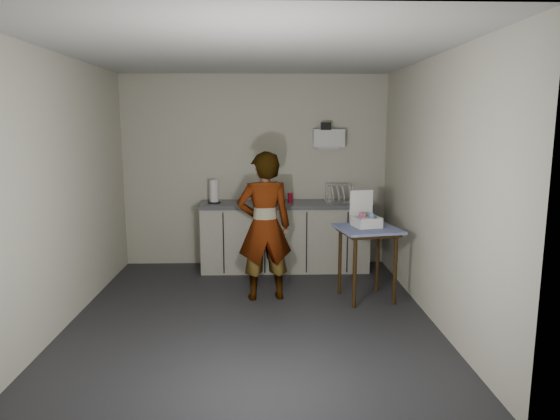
{
  "coord_description": "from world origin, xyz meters",
  "views": [
    {
      "loc": [
        0.14,
        -4.84,
        1.94
      ],
      "look_at": [
        0.3,
        0.45,
        1.02
      ],
      "focal_mm": 32.0,
      "sensor_mm": 36.0,
      "label": 1
    }
  ],
  "objects_px": {
    "soap_bottle": "(276,192)",
    "soda_can": "(290,198)",
    "kitchen_counter": "(285,238)",
    "dish_rack": "(338,198)",
    "paper_towel": "(214,192)",
    "bakery_box": "(366,219)",
    "side_table": "(368,237)",
    "dark_bottle": "(265,193)",
    "standing_man": "(264,226)"
  },
  "relations": [
    {
      "from": "soap_bottle",
      "to": "soda_can",
      "type": "relative_size",
      "value": 2.22
    },
    {
      "from": "kitchen_counter",
      "to": "dish_rack",
      "type": "bearing_deg",
      "value": 0.16
    },
    {
      "from": "paper_towel",
      "to": "bakery_box",
      "type": "height_order",
      "value": "paper_towel"
    },
    {
      "from": "side_table",
      "to": "soda_can",
      "type": "bearing_deg",
      "value": 112.43
    },
    {
      "from": "soap_bottle",
      "to": "dark_bottle",
      "type": "height_order",
      "value": "soap_bottle"
    },
    {
      "from": "kitchen_counter",
      "to": "dish_rack",
      "type": "xyz_separation_m",
      "value": [
        0.71,
        0.0,
        0.54
      ]
    },
    {
      "from": "standing_man",
      "to": "bakery_box",
      "type": "relative_size",
      "value": 4.26
    },
    {
      "from": "soap_bottle",
      "to": "dish_rack",
      "type": "distance_m",
      "value": 0.83
    },
    {
      "from": "kitchen_counter",
      "to": "standing_man",
      "type": "distance_m",
      "value": 1.26
    },
    {
      "from": "standing_man",
      "to": "bakery_box",
      "type": "distance_m",
      "value": 1.13
    },
    {
      "from": "soda_can",
      "to": "bakery_box",
      "type": "relative_size",
      "value": 0.33
    },
    {
      "from": "dark_bottle",
      "to": "soda_can",
      "type": "bearing_deg",
      "value": -15.85
    },
    {
      "from": "soda_can",
      "to": "dish_rack",
      "type": "height_order",
      "value": "dish_rack"
    },
    {
      "from": "dish_rack",
      "to": "side_table",
      "type": "bearing_deg",
      "value": -82.78
    },
    {
      "from": "standing_man",
      "to": "paper_towel",
      "type": "distance_m",
      "value": 1.35
    },
    {
      "from": "kitchen_counter",
      "to": "dark_bottle",
      "type": "bearing_deg",
      "value": 162.64
    },
    {
      "from": "soda_can",
      "to": "side_table",
      "type": "bearing_deg",
      "value": -56.4
    },
    {
      "from": "side_table",
      "to": "dish_rack",
      "type": "distance_m",
      "value": 1.25
    },
    {
      "from": "paper_towel",
      "to": "dish_rack",
      "type": "height_order",
      "value": "paper_towel"
    },
    {
      "from": "side_table",
      "to": "soap_bottle",
      "type": "bearing_deg",
      "value": 118.0
    },
    {
      "from": "side_table",
      "to": "soap_bottle",
      "type": "distance_m",
      "value": 1.59
    },
    {
      "from": "dark_bottle",
      "to": "dish_rack",
      "type": "height_order",
      "value": "dish_rack"
    },
    {
      "from": "side_table",
      "to": "standing_man",
      "type": "distance_m",
      "value": 1.14
    },
    {
      "from": "side_table",
      "to": "bakery_box",
      "type": "distance_m",
      "value": 0.21
    },
    {
      "from": "soda_can",
      "to": "dish_rack",
      "type": "distance_m",
      "value": 0.64
    },
    {
      "from": "side_table",
      "to": "standing_man",
      "type": "xyz_separation_m",
      "value": [
        -1.14,
        0.05,
        0.12
      ]
    },
    {
      "from": "standing_man",
      "to": "dish_rack",
      "type": "distance_m",
      "value": 1.53
    },
    {
      "from": "soda_can",
      "to": "dark_bottle",
      "type": "height_order",
      "value": "dark_bottle"
    },
    {
      "from": "side_table",
      "to": "dark_bottle",
      "type": "bearing_deg",
      "value": 120.09
    },
    {
      "from": "paper_towel",
      "to": "standing_man",
      "type": "bearing_deg",
      "value": -59.98
    },
    {
      "from": "dish_rack",
      "to": "bakery_box",
      "type": "xyz_separation_m",
      "value": [
        0.14,
        -1.14,
        -0.06
      ]
    },
    {
      "from": "dark_bottle",
      "to": "bakery_box",
      "type": "height_order",
      "value": "bakery_box"
    },
    {
      "from": "kitchen_counter",
      "to": "dish_rack",
      "type": "height_order",
      "value": "dish_rack"
    },
    {
      "from": "kitchen_counter",
      "to": "soap_bottle",
      "type": "distance_m",
      "value": 0.64
    },
    {
      "from": "soda_can",
      "to": "bakery_box",
      "type": "xyz_separation_m",
      "value": [
        0.78,
        -1.12,
        -0.07
      ]
    },
    {
      "from": "standing_man",
      "to": "soda_can",
      "type": "bearing_deg",
      "value": -115.27
    },
    {
      "from": "side_table",
      "to": "soda_can",
      "type": "height_order",
      "value": "soda_can"
    },
    {
      "from": "side_table",
      "to": "bakery_box",
      "type": "bearing_deg",
      "value": 88.67
    },
    {
      "from": "standing_man",
      "to": "soda_can",
      "type": "xyz_separation_m",
      "value": [
        0.34,
        1.15,
        0.15
      ]
    },
    {
      "from": "kitchen_counter",
      "to": "dark_bottle",
      "type": "relative_size",
      "value": 9.92
    },
    {
      "from": "soap_bottle",
      "to": "soda_can",
      "type": "distance_m",
      "value": 0.2
    },
    {
      "from": "side_table",
      "to": "paper_towel",
      "type": "xyz_separation_m",
      "value": [
        -1.8,
        1.2,
        0.34
      ]
    },
    {
      "from": "kitchen_counter",
      "to": "standing_man",
      "type": "height_order",
      "value": "standing_man"
    },
    {
      "from": "kitchen_counter",
      "to": "dark_bottle",
      "type": "xyz_separation_m",
      "value": [
        -0.27,
        0.08,
        0.6
      ]
    },
    {
      "from": "dark_bottle",
      "to": "paper_towel",
      "type": "height_order",
      "value": "paper_towel"
    },
    {
      "from": "side_table",
      "to": "kitchen_counter",
      "type": "bearing_deg",
      "value": 114.42
    },
    {
      "from": "standing_man",
      "to": "soap_bottle",
      "type": "xyz_separation_m",
      "value": [
        0.15,
        1.16,
        0.23
      ]
    },
    {
      "from": "soap_bottle",
      "to": "dark_bottle",
      "type": "xyz_separation_m",
      "value": [
        -0.15,
        0.09,
        -0.03
      ]
    },
    {
      "from": "standing_man",
      "to": "dish_rack",
      "type": "relative_size",
      "value": 4.61
    },
    {
      "from": "kitchen_counter",
      "to": "dish_rack",
      "type": "distance_m",
      "value": 0.89
    }
  ]
}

